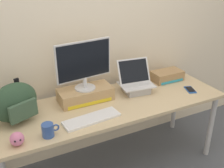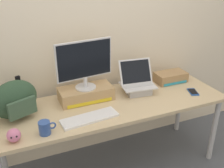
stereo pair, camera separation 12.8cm
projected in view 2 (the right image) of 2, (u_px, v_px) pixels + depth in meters
ground_plane at (112, 166)px, 2.65m from camera, size 20.00×20.00×0.00m
back_wall at (93, 27)px, 2.47m from camera, size 7.00×0.10×2.60m
desk at (112, 109)px, 2.37m from camera, size 2.06×0.68×0.72m
toner_box_yellow at (86, 94)px, 2.37m from camera, size 0.47×0.23×0.12m
desktop_monitor at (85, 63)px, 2.25m from camera, size 0.51×0.18×0.43m
open_laptop at (137, 86)px, 2.50m from camera, size 0.34×0.28×0.30m
external_keyboard at (90, 118)px, 2.09m from camera, size 0.47×0.18×0.02m
messenger_backpack at (15, 100)px, 2.07m from camera, size 0.42×0.33×0.31m
coffee_mug at (45, 128)px, 1.90m from camera, size 0.13×0.09×0.10m
cell_phone at (193, 92)px, 2.52m from camera, size 0.11×0.16×0.01m
plush_toy at (14, 135)px, 1.82m from camera, size 0.10×0.10×0.10m
toner_box_cyan at (171, 77)px, 2.73m from camera, size 0.32×0.18×0.10m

